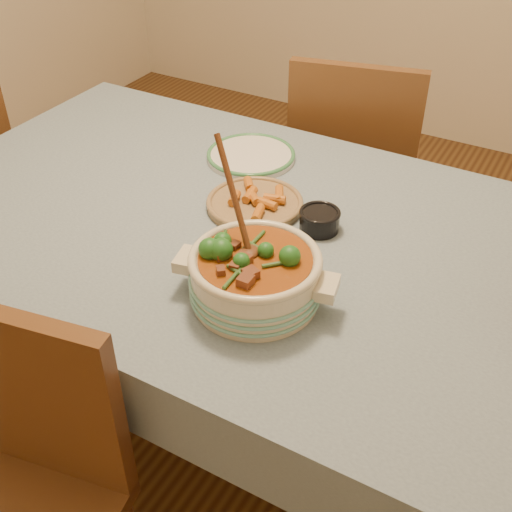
# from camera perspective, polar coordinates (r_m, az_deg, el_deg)

# --- Properties ---
(floor) EXTENTS (4.50, 4.50, 0.00)m
(floor) POSITION_cam_1_polar(r_m,az_deg,el_deg) (2.15, -2.44, -13.52)
(floor) COLOR #402412
(floor) RESTS_ON ground
(dining_table) EXTENTS (1.68, 1.08, 0.76)m
(dining_table) POSITION_cam_1_polar(r_m,az_deg,el_deg) (1.69, -3.02, 0.96)
(dining_table) COLOR #59301D
(dining_table) RESTS_ON floor
(stew_casserole) EXTENTS (0.35, 0.32, 0.33)m
(stew_casserole) POSITION_cam_1_polar(r_m,az_deg,el_deg) (1.33, -0.08, -1.50)
(stew_casserole) COLOR beige
(stew_casserole) RESTS_ON dining_table
(white_plate) EXTENTS (0.34, 0.34, 0.02)m
(white_plate) POSITION_cam_1_polar(r_m,az_deg,el_deg) (1.88, -0.45, 8.93)
(white_plate) COLOR silver
(white_plate) RESTS_ON dining_table
(condiment_bowl) EXTENTS (0.12, 0.12, 0.05)m
(condiment_bowl) POSITION_cam_1_polar(r_m,az_deg,el_deg) (1.57, 5.67, 3.29)
(condiment_bowl) COLOR black
(condiment_bowl) RESTS_ON dining_table
(fried_plate) EXTENTS (0.28, 0.28, 0.04)m
(fried_plate) POSITION_cam_1_polar(r_m,az_deg,el_deg) (1.66, -0.11, 4.82)
(fried_plate) COLOR #9D7C56
(fried_plate) RESTS_ON dining_table
(chair_far) EXTENTS (0.52, 0.52, 0.93)m
(chair_far) POSITION_cam_1_polar(r_m,az_deg,el_deg) (2.36, 8.64, 8.09)
(chair_far) COLOR brown
(chair_far) RESTS_ON floor
(chair_near) EXTENTS (0.48, 0.48, 0.89)m
(chair_near) POSITION_cam_1_polar(r_m,az_deg,el_deg) (1.45, -20.71, -18.90)
(chair_near) COLOR brown
(chair_near) RESTS_ON floor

